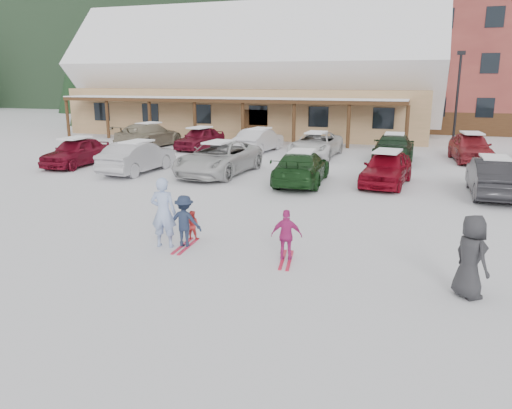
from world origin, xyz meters
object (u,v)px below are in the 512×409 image
(child_navy, at_px, (185,221))
(parked_car_7, at_px, (149,135))
(day_lodge, at_px, (251,84))
(toddler_red, at_px, (192,225))
(parked_car_2, at_px, (219,158))
(parked_car_8, at_px, (200,138))
(parked_car_0, at_px, (76,152))
(parked_car_5, at_px, (493,177))
(parked_car_1, at_px, (138,157))
(adult_skier, at_px, (163,212))
(parked_car_11, at_px, (394,147))
(lamp_post, at_px, (457,94))
(parked_car_4, at_px, (387,168))
(parked_car_10, at_px, (316,145))
(child_magenta, at_px, (287,235))
(parked_car_12, at_px, (471,147))
(parked_car_3, at_px, (302,168))
(bystander_dark, at_px, (471,257))
(parked_car_9, at_px, (260,140))

(child_navy, xyz_separation_m, parked_car_7, (-11.14, 17.44, 0.09))
(day_lodge, distance_m, toddler_red, 28.78)
(child_navy, distance_m, parked_car_7, 20.70)
(parked_car_2, xyz_separation_m, parked_car_8, (-4.43, 7.58, -0.07))
(parked_car_0, distance_m, parked_car_5, 19.47)
(parked_car_1, distance_m, parked_car_2, 3.94)
(parked_car_7, bearing_deg, toddler_red, 129.51)
(child_navy, bearing_deg, adult_skier, 14.82)
(day_lodge, height_order, parked_car_11, day_lodge)
(lamp_post, height_order, parked_car_0, lamp_post)
(parked_car_4, relative_size, parked_car_10, 0.84)
(adult_skier, height_order, child_magenta, adult_skier)
(toddler_red, bearing_deg, parked_car_12, -127.29)
(child_magenta, bearing_deg, child_navy, -12.93)
(parked_car_4, height_order, parked_car_8, parked_car_4)
(parked_car_0, bearing_deg, lamp_post, 35.90)
(parked_car_3, relative_size, parked_car_4, 1.13)
(bystander_dark, distance_m, parked_car_12, 18.83)
(parked_car_0, xyz_separation_m, parked_car_7, (-0.19, 7.65, 0.06))
(lamp_post, distance_m, adult_skier, 25.43)
(day_lodge, distance_m, lamp_post, 16.12)
(lamp_post, relative_size, parked_car_2, 1.10)
(day_lodge, xyz_separation_m, parked_car_9, (4.12, -10.58, -3.23))
(parked_car_2, bearing_deg, child_magenta, -55.69)
(parked_car_3, relative_size, parked_car_8, 1.18)
(child_magenta, xyz_separation_m, parked_car_12, (5.53, 17.91, 0.13))
(child_navy, distance_m, child_magenta, 2.85)
(parked_car_1, distance_m, parked_car_12, 17.58)
(child_magenta, bearing_deg, day_lodge, -78.86)
(parked_car_1, distance_m, parked_car_8, 8.35)
(adult_skier, distance_m, parked_car_8, 19.03)
(child_magenta, relative_size, parked_car_7, 0.24)
(adult_skier, relative_size, parked_car_9, 0.43)
(parked_car_4, bearing_deg, parked_car_5, -4.92)
(parked_car_5, xyz_separation_m, parked_car_11, (-4.09, 7.44, -0.00))
(parked_car_10, bearing_deg, parked_car_3, -80.58)
(parked_car_3, xyz_separation_m, parked_car_5, (7.46, 0.06, 0.05))
(parked_car_0, bearing_deg, parked_car_3, -4.30)
(child_navy, relative_size, parked_car_0, 0.33)
(parked_car_5, height_order, parked_car_8, parked_car_5)
(lamp_post, bearing_deg, parked_car_0, -143.37)
(parked_car_4, height_order, parked_car_11, parked_car_11)
(child_navy, distance_m, parked_car_5, 12.46)
(parked_car_0, xyz_separation_m, parked_car_11, (15.37, 6.75, 0.02))
(bystander_dark, bearing_deg, parked_car_11, -27.21)
(day_lodge, height_order, adult_skier, day_lodge)
(parked_car_9, bearing_deg, parked_car_10, 172.95)
(parked_car_5, relative_size, parked_car_10, 0.89)
(child_navy, height_order, parked_car_11, parked_car_11)
(bystander_dark, relative_size, parked_car_10, 0.34)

